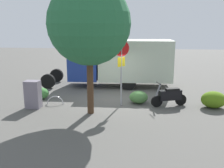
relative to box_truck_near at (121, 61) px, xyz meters
The scene contains 10 objects.
ground_plane 3.71m from the box_truck_near, 86.75° to the left, with size 60.00×60.00×0.00m, color #52504C.
box_truck_near is the anchor object (origin of this frame).
motorcycle 4.89m from the box_truck_near, 124.02° to the left, with size 1.75×0.78×1.20m.
stop_sign 4.10m from the box_truck_near, 94.43° to the left, with size 0.71×0.33×3.17m.
street_tree 5.87m from the box_truck_near, 79.76° to the left, with size 3.50×3.50×5.66m.
utility_cabinet 6.25m from the box_truck_near, 51.96° to the left, with size 0.69×0.50×1.32m, color slate.
bike_rack_hoop 5.40m from the box_truck_near, 54.97° to the left, with size 0.85×0.85×0.05m, color #B7B7BC.
shrub_near_sign 6.30m from the box_truck_near, 139.77° to the left, with size 1.17×0.95×0.80m, color #4E7516.
shrub_mid_verge 5.42m from the box_truck_near, 39.86° to the left, with size 0.90×0.73×0.61m, color #3E7E3A.
shrub_by_tree 4.03m from the box_truck_near, 107.89° to the left, with size 0.93×0.76×0.63m, color #4C7E3F.
Camera 1 is at (-1.28, 12.69, 3.85)m, focal length 40.87 mm.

